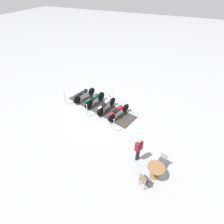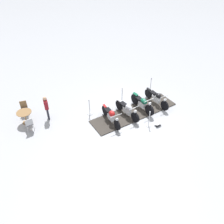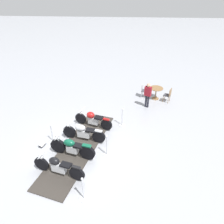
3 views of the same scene
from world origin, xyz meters
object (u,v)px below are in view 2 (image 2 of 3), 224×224
Objects in this scene: stanchion_left_front at (90,109)px; cafe_chair_across_table at (29,123)px; motorcycle_black at (157,98)px; info_placard at (158,125)px; motorcycle_chrome at (127,110)px; cafe_table at (25,115)px; bystander_person at (46,106)px; motorcycle_forest at (143,103)px; stanchion_right_mid at (149,121)px; motorcycle_maroon at (111,116)px; cafe_chair_near_table at (24,107)px; stanchion_left_mid at (122,97)px; stanchion_left_rear at (150,87)px.

cafe_chair_across_table is at bearing 68.36° from stanchion_left_front.
motorcycle_black is 5.44× the size of info_placard.
motorcycle_chrome reaches higher than cafe_table.
bystander_person is at bearing -37.76° from info_placard.
motorcycle_forest is 1.32× the size of bystander_person.
cafe_table is at bearing -109.06° from motorcycle_black.
stanchion_right_mid is at bearing -51.93° from motorcycle_black.
motorcycle_forest is 1.16m from motorcycle_black.
motorcycle_black reaches higher than cafe_chair_across_table.
info_placard is (-2.20, -1.67, -0.46)m from motorcycle_maroon.
motorcycle_forest is 1.51m from stanchion_right_mid.
motorcycle_maroon reaches higher than cafe_table.
motorcycle_forest reaches higher than cafe_chair_near_table.
stanchion_left_front is 0.96× the size of stanchion_left_mid.
info_placard is (-0.44, -0.34, -0.24)m from stanchion_right_mid.
motorcycle_chrome is 1.91× the size of stanchion_left_rear.
cafe_chair_near_table reaches higher than cafe_table.
stanchion_left_front is 1.24× the size of cafe_table.
motorcycle_black reaches higher than info_placard.
motorcycle_maroon is 2.36× the size of cafe_chair_across_table.
info_placard is at bearing -142.37° from stanchion_right_mid.
motorcycle_forest is at bearing -172.90° from stanchion_left_mid.
motorcycle_forest is 1.87× the size of stanchion_left_rear.
stanchion_right_mid reaches higher than motorcycle_maroon.
motorcycle_chrome is at bearing -109.73° from cafe_chair_across_table.
cafe_chair_near_table is (6.63, 4.72, 0.48)m from info_placard.
cafe_chair_across_table is (3.49, 5.88, -0.00)m from motorcycle_forest.
motorcycle_black is at bearing 85.70° from motorcycle_chrome.
stanchion_right_mid is at bearing -154.29° from stanchion_left_front.
stanchion_left_mid is (2.71, -0.73, 0.08)m from stanchion_right_mid.
motorcycle_maroon is 3.84m from bystander_person.
motorcycle_chrome reaches higher than cafe_chair_across_table.
motorcycle_maroon is 4.41m from stanchion_left_rear.
motorcycle_chrome is at bearing -131.18° from cafe_table.
stanchion_left_front is 4.83m from stanchion_left_rear.
cafe_chair_near_table is (0.73, -0.38, -0.05)m from cafe_table.
stanchion_right_mid is 3.70m from stanchion_left_front.
motorcycle_forest is 3.33m from stanchion_left_front.
bystander_person reaches higher than motorcycle_maroon.
stanchion_right_mid is 0.93× the size of stanchion_left_mid.
motorcycle_black is at bearing -144.63° from stanchion_left_mid.
cafe_chair_near_table reaches higher than info_placard.
motorcycle_forest is 2.33m from stanchion_left_rear.
motorcycle_black is 4.40m from stanchion_left_front.
stanchion_left_rear reaches higher than cafe_chair_near_table.
stanchion_left_rear is at bearing -122.21° from info_placard.
motorcycle_chrome is 6.31m from cafe_chair_near_table.
bystander_person reaches higher than stanchion_left_rear.
motorcycle_maroon is at bearing 114.67° from stanchion_left_mid.
cafe_chair_near_table is at bearing 44.19° from stanchion_left_front.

